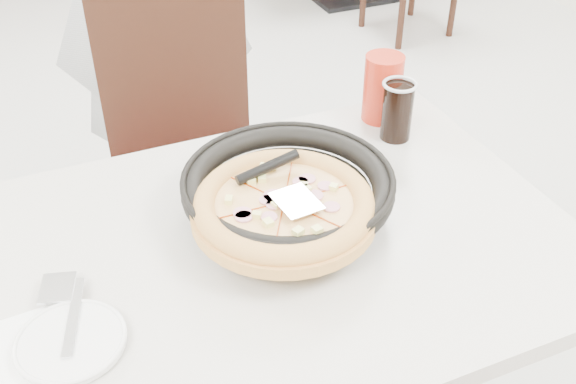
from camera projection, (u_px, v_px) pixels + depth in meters
name	position (u px, v px, depth m)	size (l,w,h in m)	color
floor	(176.00, 347.00, 2.01)	(7.00, 7.00, 0.00)	#ADAEA9
main_table	(259.00, 376.00, 1.46)	(1.20, 0.80, 0.75)	beige
chair_far	(191.00, 178.00, 1.89)	(0.42, 0.42, 0.95)	black
trivet	(304.00, 226.00, 1.26)	(0.12, 0.12, 0.04)	black
pizza_pan	(288.00, 195.00, 1.30)	(0.33, 0.33, 0.01)	black
pizza	(284.00, 211.00, 1.23)	(0.34, 0.34, 0.02)	tan
pizza_server	(296.00, 201.00, 1.20)	(0.07, 0.09, 0.00)	silver
napkin	(35.00, 349.00, 1.04)	(0.17, 0.17, 0.00)	white
side_plate	(71.00, 342.00, 1.04)	(0.17, 0.17, 0.01)	white
fork	(74.00, 316.00, 1.08)	(0.02, 0.17, 0.00)	silver
cola_glass	(397.00, 112.00, 1.51)	(0.07, 0.07, 0.13)	black
red_cup	(383.00, 88.00, 1.57)	(0.09, 0.09, 0.16)	red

